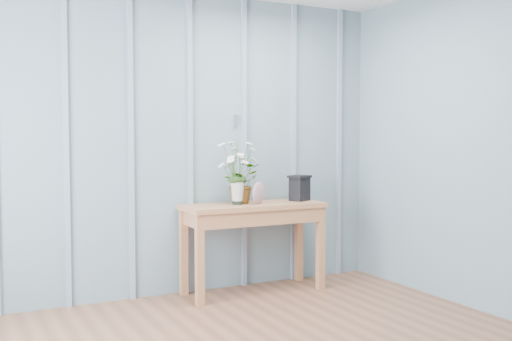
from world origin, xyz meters
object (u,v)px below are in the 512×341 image
daisy_vase (237,164)px  sideboard (253,217)px  felt_disc_vessel (259,193)px  carved_box (300,188)px

daisy_vase → sideboard: bearing=3.0°
sideboard → daisy_vase: bearing=-177.0°
daisy_vase → felt_disc_vessel: 0.30m
sideboard → felt_disc_vessel: bearing=-66.6°
felt_disc_vessel → carved_box: 0.44m
carved_box → felt_disc_vessel: bearing=-171.3°
felt_disc_vessel → carved_box: (0.44, 0.07, 0.02)m
daisy_vase → carved_box: bearing=1.9°
sideboard → felt_disc_vessel: felt_disc_vessel is taller
sideboard → carved_box: size_ratio=5.34×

